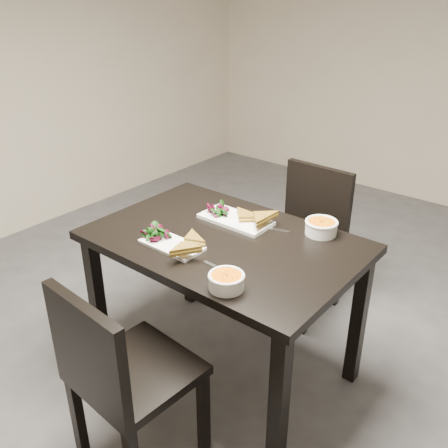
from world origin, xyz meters
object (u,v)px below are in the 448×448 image
at_px(soup_bowl_near, 226,280).
at_px(soup_bowl_far, 321,226).
at_px(chair_far, 306,231).
at_px(plate_far, 236,220).
at_px(table, 224,257).
at_px(plate_near, 172,245).
at_px(chair_near, 119,372).

height_order(soup_bowl_near, soup_bowl_far, soup_bowl_far).
xyz_separation_m(chair_far, soup_bowl_near, (0.27, -1.07, 0.30)).
distance_m(plate_far, soup_bowl_far, 0.41).
distance_m(table, soup_bowl_near, 0.43).
bearing_deg(plate_near, chair_near, -69.65).
bearing_deg(soup_bowl_near, plate_near, 164.88).
bearing_deg(soup_bowl_near, plate_far, 124.47).
xyz_separation_m(chair_near, soup_bowl_far, (0.27, 0.99, 0.30)).
height_order(plate_far, soup_bowl_far, soup_bowl_far).
bearing_deg(chair_far, table, -88.34).
bearing_deg(soup_bowl_far, plate_far, -159.74).
bearing_deg(plate_far, soup_bowl_near, -55.53).
xyz_separation_m(soup_bowl_near, soup_bowl_far, (0.05, 0.62, 0.00)).
distance_m(chair_far, plate_far, 0.66).
distance_m(chair_far, plate_near, 1.01).
distance_m(chair_near, plate_near, 0.58).
xyz_separation_m(plate_near, plate_far, (0.06, 0.37, 0.00)).
height_order(chair_far, soup_bowl_far, chair_far).
relative_size(chair_far, soup_bowl_far, 5.67).
distance_m(soup_bowl_near, soup_bowl_far, 0.62).
bearing_deg(plate_near, table, 58.24).
bearing_deg(chair_far, plate_near, -95.91).
bearing_deg(plate_near, soup_bowl_near, -15.12).
relative_size(soup_bowl_near, soup_bowl_far, 0.93).
height_order(chair_far, plate_near, chair_far).
relative_size(plate_near, plate_far, 0.81).
height_order(chair_far, soup_bowl_near, chair_far).
bearing_deg(plate_far, table, -68.82).
bearing_deg(soup_bowl_far, chair_far, 125.62).
distance_m(chair_near, soup_bowl_near, 0.52).
bearing_deg(soup_bowl_far, table, -135.68).
distance_m(table, plate_near, 0.26).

